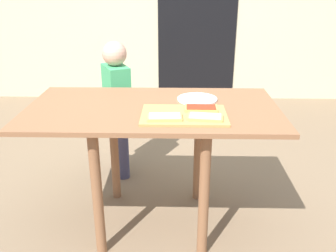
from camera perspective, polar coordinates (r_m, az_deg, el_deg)
The scene contains 9 objects.
ground_plane at distance 2.30m, azimuth -2.13°, elevation -14.68°, with size 16.00×16.00×0.00m, color #7E674E.
house_door at distance 4.33m, azimuth 4.64°, elevation 17.10°, with size 0.90×0.02×2.00m, color black.
dining_table at distance 1.99m, azimuth -2.38°, elevation 0.06°, with size 1.35×0.72×0.74m.
cutting_board at distance 1.81m, azimuth 2.52°, elevation 1.72°, with size 0.42×0.29×0.01m, color tan.
pizza_slice_near_right at distance 1.75m, azimuth 5.85°, elevation 1.40°, with size 0.18×0.11×0.02m.
pizza_slice_far_right at distance 1.87m, azimuth 5.20°, elevation 2.80°, with size 0.17×0.10×0.02m.
pizza_slice_near_left at distance 1.74m, azimuth -0.53°, elevation 1.42°, with size 0.17×0.10×0.02m.
plate_white_right at distance 2.06m, azimuth 4.60°, elevation 4.24°, with size 0.23×0.23×0.01m, color white.
child_left at distance 2.60m, azimuth -7.97°, elevation 3.64°, with size 0.23×0.28×0.99m.
Camera 1 is at (0.12, -1.84, 1.38)m, focal length 38.90 mm.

